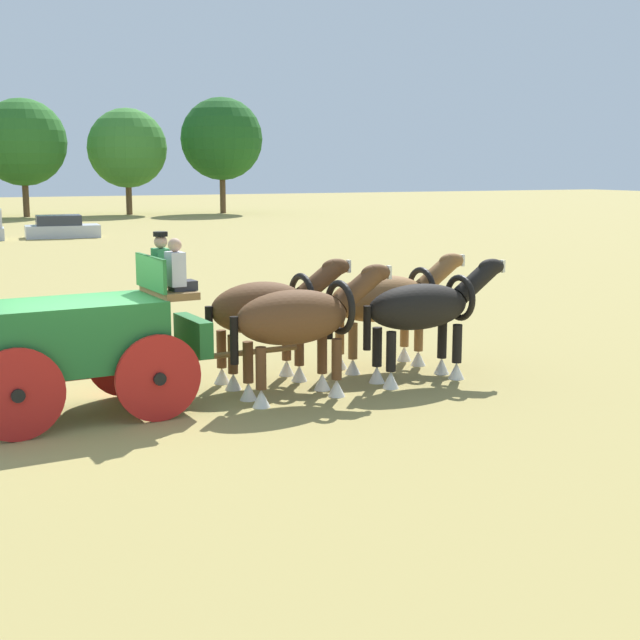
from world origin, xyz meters
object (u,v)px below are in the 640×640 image
Objects in this scene: draft_horse_rear_near at (267,310)px; draft_horse_lead_near at (386,300)px; draft_horse_rear_off at (300,320)px; parked_vehicle_e at (61,228)px; show_wagon at (85,337)px; draft_horse_lead_off at (425,309)px.

draft_horse_rear_near reaches higher than draft_horse_lead_near.
draft_horse_rear_off reaches higher than draft_horse_rear_near.
draft_horse_lead_near reaches higher than parked_vehicle_e.
draft_horse_rear_off is 37.85m from parked_vehicle_e.
draft_horse_rear_near is at bearing 14.22° from show_wagon.
draft_horse_lead_off is at bearing 3.71° from draft_horse_rear_off.
draft_horse_rear_near is 0.92× the size of draft_horse_lead_near.
draft_horse_rear_near is at bearing 93.77° from draft_horse_rear_off.
show_wagon is 37.78m from parked_vehicle_e.
draft_horse_rear_off reaches higher than draft_horse_lead_near.
draft_horse_rear_near is 2.92m from draft_horse_lead_off.
draft_horse_rear_off is at bearing -149.76° from draft_horse_lead_near.
show_wagon is 1.81× the size of draft_horse_lead_off.
draft_horse_rear_near reaches higher than draft_horse_lead_off.
draft_horse_lead_near is at bearing 94.24° from draft_horse_lead_off.
draft_horse_rear_near is 0.71× the size of parked_vehicle_e.
draft_horse_lead_off is 37.63m from parked_vehicle_e.
draft_horse_rear_off is at bearing -176.29° from draft_horse_lead_off.
draft_horse_lead_off is at bearing -2.35° from show_wagon.
draft_horse_rear_off is 2.91m from draft_horse_lead_near.
show_wagon is at bearing -170.22° from draft_horse_lead_near.
parked_vehicle_e is at bearing 90.98° from draft_horse_lead_off.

